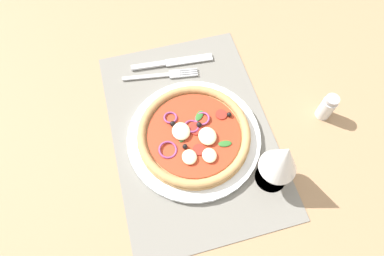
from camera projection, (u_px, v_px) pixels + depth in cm
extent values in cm
cube|color=#9E7A56|center=(191.00, 133.00, 72.91)|extent=(190.00, 140.00, 2.40)
cube|color=slate|center=(191.00, 130.00, 71.66)|extent=(49.74, 34.15, 0.40)
cylinder|color=white|center=(193.00, 138.00, 70.00)|extent=(28.62, 28.62, 1.14)
cylinder|color=tan|center=(193.00, 135.00, 69.04)|extent=(23.98, 23.98, 1.00)
torus|color=tan|center=(193.00, 134.00, 68.28)|extent=(23.86, 23.86, 1.80)
cylinder|color=#B7381E|center=(193.00, 134.00, 68.47)|extent=(19.66, 19.66, 0.30)
ellipsoid|color=beige|center=(189.00, 157.00, 65.40)|extent=(3.35, 3.01, 1.00)
ellipsoid|color=beige|center=(181.00, 131.00, 67.90)|extent=(4.21, 3.79, 1.26)
ellipsoid|color=beige|center=(208.00, 136.00, 67.39)|extent=(4.18, 3.76, 1.25)
ellipsoid|color=beige|center=(209.00, 155.00, 65.57)|extent=(3.28, 2.95, 0.98)
sphere|color=black|center=(199.00, 125.00, 68.67)|extent=(1.15, 1.15, 1.15)
sphere|color=black|center=(230.00, 116.00, 69.71)|extent=(1.06, 1.06, 1.06)
sphere|color=black|center=(173.00, 124.00, 68.76)|extent=(1.18, 1.18, 1.18)
sphere|color=black|center=(185.00, 147.00, 66.42)|extent=(1.06, 1.06, 1.06)
torus|color=#8E3D75|center=(193.00, 126.00, 68.89)|extent=(3.36, 3.32, 1.19)
torus|color=#8E3D75|center=(202.00, 119.00, 69.70)|extent=(3.29, 3.29, 1.10)
torus|color=#8E3D75|center=(168.00, 150.00, 66.40)|extent=(3.94, 3.90, 1.14)
torus|color=#8E3D75|center=(170.00, 118.00, 69.82)|extent=(3.03, 3.03, 0.71)
cylinder|color=#A3281E|center=(196.00, 129.00, 68.72)|extent=(3.01, 3.01, 0.30)
cylinder|color=#A3281E|center=(179.00, 132.00, 68.31)|extent=(3.14, 3.14, 0.30)
cylinder|color=#A3281E|center=(200.00, 149.00, 66.55)|extent=(2.51, 2.51, 0.30)
cylinder|color=#A3281E|center=(221.00, 114.00, 70.28)|extent=(2.47, 2.47, 0.30)
ellipsoid|color=#2D6B28|center=(199.00, 116.00, 70.11)|extent=(3.02, 2.91, 0.30)
ellipsoid|color=#2D6B28|center=(183.00, 137.00, 67.81)|extent=(3.01, 2.92, 0.30)
ellipsoid|color=#2D6B28|center=(225.00, 144.00, 67.08)|extent=(1.76, 2.96, 0.30)
cube|color=silver|center=(146.00, 77.00, 77.74)|extent=(2.55, 11.17, 0.44)
cube|color=silver|center=(174.00, 74.00, 78.09)|extent=(2.55, 2.82, 0.44)
cube|color=silver|center=(189.00, 76.00, 77.86)|extent=(0.96, 4.32, 0.44)
cube|color=silver|center=(189.00, 74.00, 78.13)|extent=(0.96, 4.32, 0.44)
cube|color=silver|center=(188.00, 72.00, 78.41)|extent=(0.96, 4.32, 0.44)
cube|color=silver|center=(188.00, 70.00, 78.68)|extent=(0.96, 4.32, 0.44)
cube|color=silver|center=(148.00, 66.00, 79.15)|extent=(2.00, 8.48, 0.62)
cube|color=silver|center=(189.00, 60.00, 80.04)|extent=(2.97, 11.73, 0.44)
cylinder|color=silver|center=(270.00, 177.00, 66.73)|extent=(6.40, 6.40, 0.40)
cylinder|color=silver|center=(274.00, 172.00, 63.88)|extent=(0.80, 0.80, 6.00)
cone|color=silver|center=(283.00, 158.00, 57.43)|extent=(7.20, 7.20, 8.50)
cone|color=#4C993D|center=(283.00, 159.00, 57.69)|extent=(6.11, 6.11, 7.12)
cylinder|color=silver|center=(326.00, 108.00, 71.29)|extent=(3.20, 3.20, 5.50)
cylinder|color=#ADADB2|center=(332.00, 100.00, 68.31)|extent=(2.88, 2.88, 1.20)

